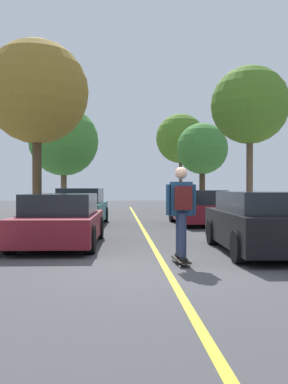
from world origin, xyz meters
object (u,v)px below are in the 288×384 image
Objects in this scene: parked_car_right_near at (199,207)px; street_tree_right_nearest at (250,106)px; parked_car_left_nearest at (61,220)px; skateboard at (181,260)px; street_tree_left_near at (64,141)px; street_tree_left_nearest at (37,92)px; street_tree_right_far at (181,139)px; parked_car_left_near at (81,208)px; fire_hydrant at (32,216)px; street_tree_right_near at (202,149)px; skateboarder at (181,207)px; parked_car_right_nearest at (260,222)px.

parked_car_right_near is 4.33m from street_tree_right_nearest.
parked_car_left_nearest is 3.86m from skateboard.
street_tree_right_nearest is at bearing 63.39° from skateboard.
street_tree_left_near is 16.96m from skateboard.
street_tree_right_nearest is (7.94, -1.00, -0.60)m from street_tree_left_nearest.
parked_car_left_near is at bearing -111.26° from street_tree_right_far.
parked_car_right_near is (4.61, 0.07, -0.01)m from parked_car_left_near.
street_tree_left_near is 1.02× the size of street_tree_right_nearest.
street_tree_left_near is (-1.66, 13.16, 3.44)m from parked_car_left_nearest.
fire_hydrant is at bearing -113.30° from street_tree_right_far.
parked_car_left_near is at bearing -77.52° from street_tree_left_near.
parked_car_left_nearest is 7.26m from street_tree_left_nearest.
parked_car_left_near is 0.66× the size of street_tree_right_far.
parked_car_left_near is 8.41m from street_tree_left_near.
street_tree_left_nearest is at bearing -177.92° from parked_car_right_near.
street_tree_right_near reaches higher than skateboard.
street_tree_right_near is (7.94, 0.12, -0.38)m from street_tree_left_near.
street_tree_left_nearest reaches higher than skateboarder.
street_tree_right_near is 16.68m from skateboarder.
skateboarder is at bearing -146.39° from parked_car_right_nearest.
parked_car_right_nearest is 0.70× the size of street_tree_left_near.
skateboard is (2.64, -2.75, -0.55)m from parked_car_left_nearest.
parked_car_right_near is 0.71× the size of street_tree_right_nearest.
skateboard is at bearing -147.10° from parked_car_right_nearest.
parked_car_left_nearest is 15.01m from street_tree_right_near.
fire_hydrant is (-1.50, -1.92, -0.21)m from parked_car_left_near.
parked_car_right_nearest is 0.81× the size of street_tree_right_near.
parked_car_left_nearest reaches higher than fire_hydrant.
parked_car_left_nearest is 3.87m from skateboarder.
parked_car_right_nearest is at bearing -57.11° from parked_car_left_near.
fire_hydrant is (-7.77, -9.56, -3.22)m from street_tree_right_near.
street_tree_right_near is (6.27, 13.28, 3.07)m from parked_car_left_nearest.
fire_hydrant is at bearing 139.59° from parked_car_right_nearest.
parked_car_left_nearest is 5.90× the size of fire_hydrant.
street_tree_left_nearest reaches higher than street_tree_left_near.
parked_car_right_near is at bearing 89.98° from parked_car_right_nearest.
street_tree_right_far is 20.24m from fire_hydrant.
street_tree_left_nearest is 3.97× the size of skateboarder.
street_tree_left_nearest is at bearing 117.49° from skateboarder.
street_tree_right_near is at bearing 83.56° from parked_car_right_nearest.
parked_car_right_near is at bearing -102.40° from street_tree_right_near.
street_tree_left_near is at bearing 132.49° from street_tree_right_nearest.
skateboard is at bearing -102.76° from street_tree_right_near.
street_tree_right_near is at bearing 44.47° from street_tree_left_nearest.
parked_car_left_nearest is 2.36× the size of skateboarder.
parked_car_left_nearest is 0.88× the size of parked_car_left_near.
street_tree_left_near reaches higher than street_tree_right_nearest.
street_tree_right_far is (7.94, 16.28, 0.22)m from street_tree_left_nearest.
street_tree_right_far reaches higher than parked_car_right_near.
street_tree_right_nearest is at bearing -47.51° from street_tree_left_near.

